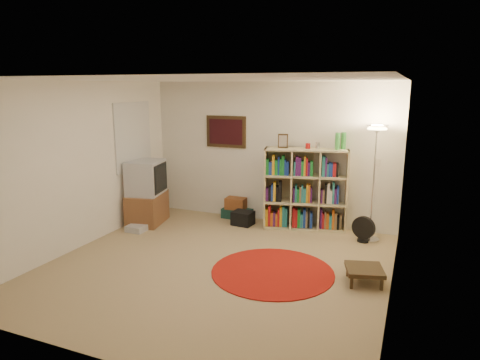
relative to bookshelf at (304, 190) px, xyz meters
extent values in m
cube|color=#A1875E|center=(-0.69, -2.05, -0.69)|extent=(4.50, 4.50, 0.02)
cube|color=white|center=(-0.69, -2.05, 1.83)|extent=(4.50, 4.50, 0.02)
cube|color=white|center=(-0.69, 0.21, 0.57)|extent=(4.50, 0.02, 2.50)
cube|color=white|center=(-0.69, -4.31, 0.57)|extent=(4.50, 0.02, 2.50)
cube|color=white|center=(-2.95, -2.05, 0.57)|extent=(0.02, 4.50, 2.50)
cube|color=white|center=(1.57, -2.05, 0.57)|extent=(0.02, 4.50, 2.50)
cube|color=black|center=(-1.54, 0.18, 0.92)|extent=(0.78, 0.04, 0.58)
cube|color=#3C0C13|center=(-1.54, 0.16, 0.92)|extent=(0.66, 0.01, 0.46)
cube|color=white|center=(-2.92, -0.75, 0.87)|extent=(0.03, 1.00, 1.20)
cube|color=beige|center=(1.16, 0.19, 0.52)|extent=(0.08, 0.01, 0.12)
cube|color=tan|center=(0.02, 0.00, -0.66)|extent=(1.45, 0.71, 0.03)
cube|color=tan|center=(0.02, 0.00, 0.71)|extent=(1.45, 0.71, 0.03)
cube|color=tan|center=(-0.64, -0.16, 0.02)|extent=(0.12, 0.39, 1.40)
cube|color=tan|center=(0.69, 0.15, 0.02)|extent=(0.12, 0.39, 1.40)
cube|color=tan|center=(-0.02, 0.18, 0.02)|extent=(1.36, 0.34, 1.40)
cube|color=tan|center=(-0.20, -0.06, 0.02)|extent=(0.12, 0.38, 1.34)
cube|color=tan|center=(0.25, 0.05, 0.02)|extent=(0.12, 0.38, 1.34)
cube|color=tan|center=(0.02, 0.00, -0.21)|extent=(1.39, 0.68, 0.03)
cube|color=tan|center=(0.02, 0.00, 0.25)|extent=(1.39, 0.68, 0.03)
cube|color=gold|center=(-0.60, -0.19, -0.49)|extent=(0.08, 0.17, 0.30)
cube|color=#B2191E|center=(-0.55, -0.18, -0.46)|extent=(0.07, 0.16, 0.36)
cube|color=#CB6019|center=(-0.51, -0.17, -0.52)|extent=(0.08, 0.16, 0.24)
cube|color=#491965|center=(-0.47, -0.16, -0.52)|extent=(0.07, 0.16, 0.24)
cube|color=#CB6019|center=(-0.43, -0.15, -0.53)|extent=(0.07, 0.16, 0.22)
cube|color=#B2191E|center=(-0.40, -0.14, -0.49)|extent=(0.07, 0.16, 0.30)
cube|color=gold|center=(-0.36, -0.13, -0.47)|extent=(0.07, 0.16, 0.35)
cube|color=teal|center=(-0.32, -0.12, -0.46)|extent=(0.08, 0.16, 0.36)
cube|color=teal|center=(-0.27, -0.11, -0.48)|extent=(0.08, 0.16, 0.33)
cube|color=#491965|center=(-0.60, -0.19, -0.08)|extent=(0.08, 0.17, 0.22)
cube|color=black|center=(-0.55, -0.18, -0.07)|extent=(0.08, 0.16, 0.25)
cube|color=#193698|center=(-0.51, -0.17, -0.05)|extent=(0.07, 0.16, 0.29)
cube|color=gold|center=(-0.47, -0.16, -0.02)|extent=(0.07, 0.16, 0.33)
cube|color=black|center=(-0.43, -0.15, -0.06)|extent=(0.08, 0.17, 0.26)
cube|color=black|center=(-0.38, -0.14, -0.02)|extent=(0.08, 0.17, 0.35)
cube|color=#197F2F|center=(-0.60, -0.19, 0.40)|extent=(0.08, 0.17, 0.28)
cube|color=#193698|center=(-0.55, -0.18, 0.37)|extent=(0.09, 0.17, 0.23)
cube|color=gold|center=(-0.50, -0.17, 0.43)|extent=(0.08, 0.16, 0.35)
cube|color=#197F2F|center=(-0.45, -0.16, 0.39)|extent=(0.08, 0.17, 0.26)
cube|color=#193698|center=(-0.41, -0.15, 0.42)|extent=(0.06, 0.16, 0.32)
cube|color=#197F2F|center=(-0.38, -0.14, 0.40)|extent=(0.06, 0.16, 0.29)
cube|color=#197F2F|center=(-0.34, -0.13, 0.43)|extent=(0.08, 0.17, 0.34)
cube|color=#193698|center=(-0.30, -0.12, 0.40)|extent=(0.06, 0.16, 0.28)
cube|color=#193698|center=(-0.27, -0.11, 0.38)|extent=(0.08, 0.17, 0.23)
cube|color=#B2191E|center=(-0.15, -0.08, -0.47)|extent=(0.08, 0.16, 0.34)
cube|color=#B2191E|center=(-0.10, -0.07, -0.48)|extent=(0.08, 0.16, 0.31)
cube|color=#197F2F|center=(-0.06, -0.06, -0.48)|extent=(0.08, 0.17, 0.32)
cube|color=teal|center=(-0.01, -0.05, -0.52)|extent=(0.08, 0.16, 0.24)
cube|color=#193698|center=(0.03, -0.04, -0.48)|extent=(0.08, 0.17, 0.32)
cube|color=#8B704C|center=(0.07, -0.03, -0.50)|extent=(0.06, 0.16, 0.29)
cube|color=black|center=(0.10, -0.03, -0.48)|extent=(0.07, 0.16, 0.32)
cube|color=#193698|center=(0.14, -0.02, -0.51)|extent=(0.08, 0.17, 0.27)
cube|color=#491965|center=(-0.15, -0.09, -0.07)|extent=(0.06, 0.16, 0.24)
cube|color=teal|center=(-0.12, -0.08, -0.04)|extent=(0.07, 0.16, 0.29)
cube|color=#197F2F|center=(-0.08, -0.07, -0.08)|extent=(0.07, 0.16, 0.22)
cube|color=#8B704C|center=(-0.05, -0.06, -0.06)|extent=(0.07, 0.16, 0.26)
cube|color=teal|center=(-0.02, -0.05, -0.05)|extent=(0.06, 0.16, 0.29)
cube|color=teal|center=(0.02, -0.04, -0.07)|extent=(0.08, 0.17, 0.24)
cube|color=gold|center=(0.06, -0.03, -0.03)|extent=(0.06, 0.16, 0.31)
cube|color=#CB6019|center=(0.10, -0.03, -0.04)|extent=(0.07, 0.16, 0.31)
cube|color=#491965|center=(0.13, -0.02, -0.06)|extent=(0.06, 0.16, 0.25)
cube|color=teal|center=(-0.15, -0.09, 0.38)|extent=(0.06, 0.16, 0.24)
cube|color=#491965|center=(-0.12, -0.08, 0.43)|extent=(0.08, 0.16, 0.33)
cube|color=#491965|center=(-0.07, -0.07, 0.42)|extent=(0.08, 0.17, 0.31)
cube|color=#197F2F|center=(-0.02, -0.06, 0.39)|extent=(0.07, 0.16, 0.26)
cube|color=gold|center=(0.01, -0.05, 0.43)|extent=(0.06, 0.16, 0.34)
cube|color=#B2191E|center=(0.04, -0.04, 0.41)|extent=(0.07, 0.16, 0.30)
cube|color=#491965|center=(0.08, -0.03, 0.38)|extent=(0.07, 0.16, 0.24)
cube|color=#197F2F|center=(0.12, -0.02, 0.39)|extent=(0.08, 0.17, 0.26)
cube|color=#491965|center=(0.30, 0.02, -0.47)|extent=(0.07, 0.16, 0.34)
cube|color=#B2191E|center=(0.34, 0.03, -0.51)|extent=(0.07, 0.16, 0.26)
cube|color=#8B704C|center=(0.38, 0.04, -0.49)|extent=(0.06, 0.16, 0.30)
cube|color=#CB6019|center=(0.41, 0.05, -0.51)|extent=(0.08, 0.17, 0.27)
cube|color=teal|center=(0.46, 0.06, -0.52)|extent=(0.08, 0.17, 0.24)
cube|color=#CB6019|center=(0.50, 0.07, -0.48)|extent=(0.07, 0.16, 0.33)
cube|color=#8B704C|center=(0.54, 0.08, -0.50)|extent=(0.07, 0.16, 0.28)
cube|color=black|center=(0.58, 0.09, -0.53)|extent=(0.07, 0.16, 0.22)
cube|color=#8B704C|center=(0.62, 0.10, -0.51)|extent=(0.07, 0.16, 0.26)
cube|color=#491965|center=(0.30, 0.02, -0.08)|extent=(0.07, 0.16, 0.23)
cube|color=#8B704C|center=(0.33, 0.03, -0.07)|extent=(0.06, 0.16, 0.23)
cube|color=black|center=(0.37, 0.04, -0.03)|extent=(0.07, 0.16, 0.32)
cube|color=white|center=(0.40, 0.05, -0.02)|extent=(0.07, 0.16, 0.34)
cube|color=white|center=(0.45, 0.06, -0.08)|extent=(0.08, 0.16, 0.23)
cube|color=teal|center=(0.49, 0.07, -0.01)|extent=(0.07, 0.16, 0.36)
cube|color=#491965|center=(0.52, 0.07, -0.06)|extent=(0.07, 0.16, 0.26)
cube|color=#193698|center=(0.56, 0.08, -0.04)|extent=(0.07, 0.16, 0.30)
cube|color=teal|center=(0.31, 0.02, 0.43)|extent=(0.08, 0.17, 0.35)
cube|color=#491965|center=(0.35, 0.03, 0.42)|extent=(0.06, 0.16, 0.32)
cube|color=teal|center=(0.38, 0.04, 0.37)|extent=(0.06, 0.16, 0.22)
cube|color=#193698|center=(0.41, 0.05, 0.38)|extent=(0.07, 0.16, 0.24)
cube|color=#193698|center=(0.44, 0.06, 0.38)|extent=(0.06, 0.16, 0.23)
cube|color=#B2191E|center=(0.49, 0.07, 0.38)|extent=(0.08, 0.17, 0.24)
cube|color=black|center=(0.53, 0.08, 0.38)|extent=(0.07, 0.16, 0.23)
cube|color=black|center=(-0.37, -0.08, 0.84)|extent=(0.17, 0.06, 0.24)
cube|color=gray|center=(-0.37, -0.09, 0.84)|extent=(0.13, 0.04, 0.19)
cylinder|color=#A50F0F|center=(0.04, 0.00, 0.76)|extent=(0.10, 0.10, 0.09)
cylinder|color=silver|center=(0.20, 0.04, 0.77)|extent=(0.08, 0.08, 0.11)
cylinder|color=green|center=(0.52, 0.07, 0.86)|extent=(0.10, 0.10, 0.28)
cylinder|color=green|center=(0.60, 0.16, 0.86)|extent=(0.10, 0.10, 0.28)
cylinder|color=silver|center=(1.15, -0.19, -0.66)|extent=(0.35, 0.35, 0.03)
cylinder|color=silver|center=(1.15, -0.19, 0.22)|extent=(0.03, 0.03, 1.72)
cone|color=silver|center=(1.15, -0.19, 1.11)|extent=(0.42, 0.42, 0.14)
cylinder|color=#FFD88C|center=(1.15, -0.19, 1.11)|extent=(0.34, 0.34, 0.02)
cylinder|color=black|center=(1.06, -0.29, -0.66)|extent=(0.24, 0.24, 0.03)
cylinder|color=black|center=(1.06, -0.29, -0.57)|extent=(0.05, 0.05, 0.15)
cylinder|color=black|center=(1.05, -0.31, -0.44)|extent=(0.37, 0.18, 0.36)
cube|color=brown|center=(-2.67, -0.79, -0.40)|extent=(0.69, 0.87, 0.54)
cube|color=#B9B8BD|center=(-2.67, -0.79, 0.17)|extent=(0.66, 0.75, 0.60)
cube|color=black|center=(-2.40, -0.74, 0.17)|extent=(0.13, 0.56, 0.50)
cube|color=black|center=(-2.39, -0.73, 0.17)|extent=(0.11, 0.49, 0.43)
cube|color=#B9B8BD|center=(-2.58, -1.26, -0.62)|extent=(0.31, 0.26, 0.10)
cube|color=#12322B|center=(-1.28, 0.13, -0.59)|extent=(0.57, 0.38, 0.18)
cube|color=brown|center=(-1.30, 0.08, -0.39)|extent=(0.37, 0.27, 0.21)
cube|color=black|center=(-1.03, -0.24, -0.55)|extent=(0.38, 0.33, 0.24)
cylinder|color=white|center=(-0.41, -0.03, -0.55)|extent=(0.14, 0.14, 0.25)
cylinder|color=maroon|center=(0.08, -1.94, -0.67)|extent=(1.63, 1.63, 0.01)
cube|color=black|center=(1.24, -1.80, -0.50)|extent=(0.55, 0.55, 0.05)
cube|color=black|center=(1.12, -2.02, -0.60)|extent=(0.04, 0.04, 0.16)
cube|color=black|center=(1.46, -1.92, -0.60)|extent=(0.04, 0.04, 0.16)
cube|color=black|center=(1.02, -1.68, -0.60)|extent=(0.04, 0.04, 0.16)
cube|color=black|center=(1.36, -1.58, -0.60)|extent=(0.04, 0.04, 0.16)
camera|label=1|loc=(1.70, -6.99, 1.74)|focal=32.00mm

